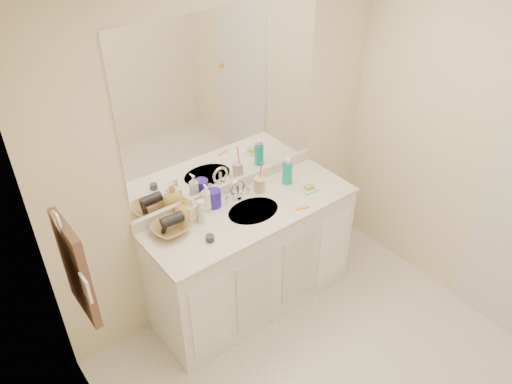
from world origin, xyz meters
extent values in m
cube|color=white|center=(0.00, 0.00, 2.40)|extent=(2.60, 2.60, 0.02)
cube|color=beige|center=(0.00, 1.30, 1.20)|extent=(2.60, 0.02, 2.40)
cube|color=beige|center=(1.30, 0.00, 1.20)|extent=(0.02, 2.60, 2.40)
cube|color=white|center=(0.00, 1.02, 0.42)|extent=(1.50, 0.55, 0.85)
cube|color=silver|center=(0.00, 1.02, 0.86)|extent=(1.52, 0.57, 0.03)
cube|color=silver|center=(0.00, 1.29, 0.92)|extent=(1.52, 0.03, 0.08)
cylinder|color=beige|center=(0.00, 1.00, 0.87)|extent=(0.37, 0.37, 0.02)
cylinder|color=silver|center=(0.00, 1.18, 0.94)|extent=(0.02, 0.02, 0.11)
cube|color=white|center=(0.00, 1.29, 1.56)|extent=(1.48, 0.01, 1.20)
cylinder|color=#28179E|center=(-0.18, 1.21, 0.94)|extent=(0.10, 0.10, 0.13)
cylinder|color=#CEAD91|center=(0.17, 1.16, 0.93)|extent=(0.10, 0.10, 0.11)
cylinder|color=#EE3E7D|center=(0.18, 1.16, 1.03)|extent=(0.01, 0.04, 0.19)
cylinder|color=#0D9C90|center=(0.40, 1.12, 0.96)|extent=(0.09, 0.09, 0.17)
cube|color=silver|center=(0.47, 0.95, 0.89)|extent=(0.12, 0.10, 0.01)
cube|color=#9FBC2E|center=(0.47, 0.95, 0.90)|extent=(0.07, 0.06, 0.02)
cube|color=orange|center=(0.28, 0.82, 0.88)|extent=(0.11, 0.05, 0.00)
cylinder|color=#2D2D33|center=(-0.40, 0.93, 0.90)|extent=(0.07, 0.07, 0.04)
cylinder|color=silver|center=(-0.34, 1.12, 0.96)|extent=(0.06, 0.06, 0.17)
imported|color=white|center=(-0.24, 1.21, 0.98)|extent=(0.08, 0.08, 0.20)
imported|color=beige|center=(-0.37, 1.18, 0.97)|extent=(0.08, 0.08, 0.18)
imported|color=#DFB757|center=(-0.40, 1.21, 0.97)|extent=(0.17, 0.17, 0.18)
imported|color=olive|center=(-0.56, 1.15, 0.91)|extent=(0.26, 0.26, 0.06)
cylinder|color=black|center=(-0.54, 1.15, 0.97)|extent=(0.15, 0.08, 0.07)
torus|color=silver|center=(-1.27, 0.77, 1.55)|extent=(0.01, 0.11, 0.11)
cube|color=#402B22|center=(-1.25, 0.77, 1.25)|extent=(0.04, 0.32, 0.55)
cube|color=white|center=(-1.27, 0.57, 1.30)|extent=(0.01, 0.08, 0.13)
camera|label=1|loc=(-1.64, -1.12, 2.92)|focal=35.00mm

